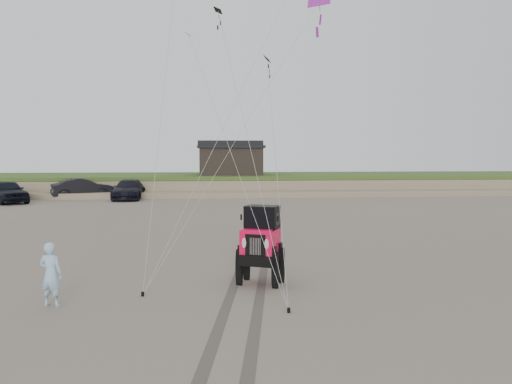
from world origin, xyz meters
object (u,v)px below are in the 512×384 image
(truck_b, at_px, (83,188))
(jeep, at_px, (260,253))
(man, at_px, (51,274))
(truck_a, at_px, (7,191))
(truck_c, at_px, (129,189))
(cabin, at_px, (231,159))

(truck_b, distance_m, jeep, 31.88)
(jeep, bearing_deg, man, -140.27)
(jeep, distance_m, man, 5.61)
(truck_a, bearing_deg, truck_c, -22.82)
(truck_b, relative_size, jeep, 1.06)
(jeep, xyz_separation_m, man, (-5.37, -1.61, -0.10))
(cabin, xyz_separation_m, truck_c, (-8.77, -7.07, -2.43))
(man, bearing_deg, truck_a, -53.35)
(cabin, relative_size, man, 3.98)
(truck_a, xyz_separation_m, truck_b, (4.79, 3.71, -0.03))
(truck_b, relative_size, truck_c, 0.93)
(man, bearing_deg, truck_c, -71.02)
(cabin, bearing_deg, jeep, -90.81)
(cabin, distance_m, truck_c, 11.52)
(jeep, bearing_deg, truck_a, 146.67)
(truck_a, relative_size, man, 3.22)
(cabin, bearing_deg, truck_c, -141.11)
(truck_a, xyz_separation_m, jeep, (17.11, -25.69, 0.03))
(truck_a, height_order, truck_b, truck_a)
(truck_a, xyz_separation_m, man, (11.74, -27.30, -0.08))
(truck_b, relative_size, man, 3.21)
(cabin, distance_m, truck_b, 14.22)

